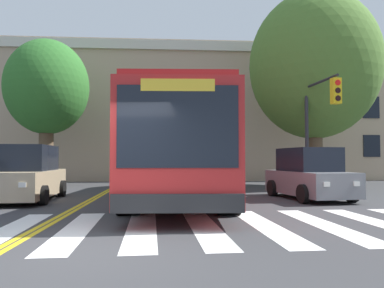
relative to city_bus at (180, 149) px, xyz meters
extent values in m
plane|color=#38383A|center=(-1.65, -7.10, -1.73)|extent=(120.00, 120.00, 0.00)
cube|color=white|center=(-3.52, -5.42, -1.73)|extent=(0.76, 4.32, 0.01)
cube|color=white|center=(-2.24, -5.37, -1.73)|extent=(0.76, 4.32, 0.01)
cube|color=white|center=(-0.96, -5.31, -1.73)|extent=(0.76, 4.32, 0.01)
cube|color=white|center=(0.32, -5.26, -1.73)|extent=(0.76, 4.32, 0.01)
cube|color=white|center=(1.60, -5.21, -1.73)|extent=(0.76, 4.32, 0.01)
cube|color=white|center=(2.88, -5.16, -1.73)|extent=(0.76, 4.32, 0.01)
cube|color=white|center=(4.16, -5.11, -1.73)|extent=(0.76, 4.32, 0.01)
cube|color=gold|center=(-3.09, 8.66, -1.73)|extent=(0.12, 36.00, 0.01)
cube|color=gold|center=(-2.93, 8.66, -1.73)|extent=(0.12, 36.00, 0.01)
cube|color=#B22323|center=(0.00, -0.02, -0.03)|extent=(3.09, 11.65, 2.66)
cube|color=black|center=(1.31, -0.08, 0.24)|extent=(0.48, 10.62, 0.96)
cube|color=black|center=(-1.31, 0.04, 0.24)|extent=(0.48, 10.62, 0.96)
cube|color=black|center=(-0.25, -5.80, 0.29)|extent=(2.34, 0.12, 1.60)
cube|color=yellow|center=(-0.25, -5.81, 1.09)|extent=(1.43, 0.09, 0.24)
cube|color=#232326|center=(-0.25, -5.83, -1.18)|extent=(2.55, 0.21, 0.36)
cube|color=maroon|center=(0.00, -0.02, 1.39)|extent=(2.91, 11.18, 0.16)
cylinder|color=black|center=(1.09, -3.65, -1.25)|extent=(0.60, 0.99, 0.97)
cylinder|color=black|center=(-1.40, -3.54, -1.25)|extent=(0.60, 0.99, 0.97)
cylinder|color=black|center=(1.35, 2.52, -1.25)|extent=(0.60, 0.99, 0.97)
cylinder|color=black|center=(-1.13, 2.63, -1.25)|extent=(0.60, 0.99, 0.97)
cylinder|color=black|center=(1.40, 3.62, -1.25)|extent=(0.60, 0.99, 0.97)
cylinder|color=black|center=(-1.09, 3.73, -1.25)|extent=(0.60, 0.99, 0.97)
cube|color=tan|center=(-5.11, -0.12, -1.15)|extent=(1.94, 4.26, 0.84)
cube|color=black|center=(-5.12, -0.08, -0.30)|extent=(1.65, 2.38, 0.85)
cube|color=white|center=(-4.48, -2.19, -1.06)|extent=(0.20, 0.05, 0.14)
cylinder|color=black|center=(-4.17, -1.36, -1.43)|extent=(0.26, 0.61, 0.60)
cylinder|color=black|center=(-4.33, 1.22, -1.43)|extent=(0.26, 0.61, 0.60)
cylinder|color=black|center=(-6.06, 1.11, -1.43)|extent=(0.26, 0.61, 0.60)
cube|color=slate|center=(4.50, -0.19, -1.17)|extent=(2.14, 4.01, 0.80)
cube|color=black|center=(4.50, -0.16, -0.36)|extent=(1.75, 2.28, 0.81)
cube|color=white|center=(5.25, -2.05, -1.09)|extent=(0.20, 0.07, 0.14)
cube|color=white|center=(4.27, -2.18, -1.09)|extent=(0.20, 0.07, 0.14)
cylinder|color=black|center=(5.50, -1.26, -1.43)|extent=(0.30, 0.62, 0.60)
cylinder|color=black|center=(3.82, -1.48, -1.43)|extent=(0.30, 0.62, 0.60)
cylinder|color=black|center=(5.19, 1.09, -1.43)|extent=(0.30, 0.62, 0.60)
cylinder|color=black|center=(3.51, 0.87, -1.43)|extent=(0.30, 0.62, 0.60)
cube|color=white|center=(0.21, 8.38, -1.14)|extent=(2.20, 4.16, 0.85)
cube|color=black|center=(0.21, 8.42, -0.33)|extent=(1.83, 2.36, 0.78)
cube|color=white|center=(0.53, 6.32, -1.06)|extent=(0.20, 0.06, 0.14)
cube|color=white|center=(-0.54, 6.43, -1.06)|extent=(0.20, 0.06, 0.14)
cylinder|color=black|center=(0.99, 7.05, -1.43)|extent=(0.28, 0.62, 0.60)
cylinder|color=black|center=(-0.83, 7.24, -1.43)|extent=(0.28, 0.62, 0.60)
cylinder|color=black|center=(1.25, 9.51, -1.43)|extent=(0.28, 0.62, 0.60)
cylinder|color=black|center=(-0.57, 9.71, -1.43)|extent=(0.28, 0.62, 0.60)
cylinder|color=#28282D|center=(5.80, 3.34, 0.84)|extent=(0.16, 0.16, 5.14)
cylinder|color=#28282D|center=(5.92, 2.04, 2.87)|extent=(0.35, 2.61, 0.11)
cube|color=yellow|center=(6.03, 0.89, 2.27)|extent=(0.36, 0.31, 1.00)
cylinder|color=red|center=(6.04, 0.74, 2.57)|extent=(0.22, 0.05, 0.22)
cylinder|color=black|center=(6.04, 0.74, 2.27)|extent=(0.22, 0.05, 0.22)
cylinder|color=black|center=(6.04, 0.74, 1.97)|extent=(0.22, 0.05, 0.22)
cylinder|color=brown|center=(7.03, 5.45, -0.24)|extent=(0.75, 0.75, 2.98)
ellipsoid|color=#4C752D|center=(7.03, 5.45, 4.45)|extent=(8.39, 8.06, 7.52)
cylinder|color=brown|center=(-6.57, 6.46, -0.23)|extent=(0.72, 0.72, 3.01)
ellipsoid|color=#2D6B28|center=(-6.57, 6.46, 3.34)|extent=(5.94, 5.97, 4.84)
cube|color=tan|center=(-2.49, 13.75, 2.70)|extent=(37.81, 7.30, 8.87)
cube|color=beige|center=(-2.49, 10.02, 6.73)|extent=(37.81, 0.16, 0.60)
cube|color=black|center=(-2.49, 10.07, 0.48)|extent=(1.10, 0.06, 1.40)
cube|color=black|center=(12.63, 10.07, 0.48)|extent=(1.10, 0.06, 1.40)
cube|color=black|center=(-2.49, 10.07, 2.97)|extent=(1.10, 0.06, 1.40)
cube|color=black|center=(12.63, 10.07, 2.97)|extent=(1.10, 0.06, 1.40)
camera|label=1|loc=(-0.46, -12.96, -0.33)|focal=35.00mm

